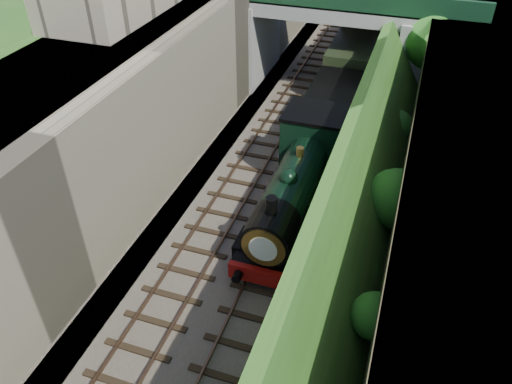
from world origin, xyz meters
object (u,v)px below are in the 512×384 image
at_px(road_bridge, 353,30).
at_px(locomotive, 297,184).
at_px(tender, 331,115).
at_px(tree, 435,41).

height_order(road_bridge, locomotive, road_bridge).
distance_m(road_bridge, locomotive, 14.50).
height_order(road_bridge, tender, road_bridge).
height_order(road_bridge, tree, road_bridge).
height_order(tree, locomotive, tree).
distance_m(road_bridge, tree, 5.37).
distance_m(locomotive, tender, 7.37).
bearing_deg(tender, tree, 46.76).
bearing_deg(road_bridge, tender, -87.90).
relative_size(tree, locomotive, 0.65).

